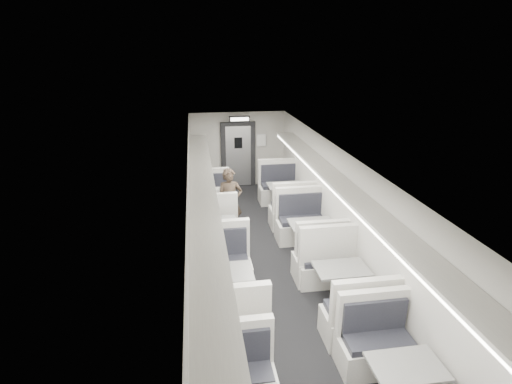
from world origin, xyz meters
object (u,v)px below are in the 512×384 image
object	(u,v)px
booth_right_b	(312,240)
booth_right_a	(285,199)
exit_sign	(239,119)
booth_left_c	(224,293)
booth_left_b	(216,237)
passenger	(230,202)
booth_right_c	(340,287)
booth_left_a	(212,209)
vestibule_door	(238,155)

from	to	relation	value
booth_right_b	booth_right_a	bearing A→B (deg)	90.00
booth_right_a	exit_sign	distance (m)	2.92
booth_left_c	booth_right_b	bearing A→B (deg)	39.65
booth_left_b	passenger	distance (m)	1.09
booth_left_c	booth_right_c	bearing A→B (deg)	-2.72
booth_right_b	passenger	xyz separation A→B (m)	(-1.60, 1.45, 0.41)
booth_left_a	booth_right_a	world-z (taller)	booth_right_a
vestibule_door	booth_left_c	bearing A→B (deg)	-98.54
booth_right_b	booth_left_c	bearing A→B (deg)	-140.35
passenger	exit_sign	xyz separation A→B (m)	(0.60, 3.07, 1.46)
booth_left_c	vestibule_door	size ratio (longest dim) A/B	1.12
booth_right_a	booth_right_b	xyz separation A→B (m)	(0.00, -2.50, 0.00)
booth_left_b	booth_right_b	xyz separation A→B (m)	(2.00, -0.54, 0.03)
booth_left_c	vestibule_door	bearing A→B (deg)	81.46
booth_right_b	passenger	size ratio (longest dim) A/B	1.42
passenger	booth_left_b	bearing A→B (deg)	-116.45
booth_left_a	booth_right_b	size ratio (longest dim) A/B	0.94
booth_left_c	booth_right_a	distance (m)	4.62
booth_right_c	booth_left_c	bearing A→B (deg)	177.28
booth_left_c	booth_right_a	size ratio (longest dim) A/B	1.01
booth_left_a	exit_sign	size ratio (longest dim) A/B	3.55
booth_right_b	exit_sign	bearing A→B (deg)	102.48
vestibule_door	booth_right_a	bearing A→B (deg)	-68.21
booth_left_a	booth_right_c	bearing A→B (deg)	-62.91
passenger	vestibule_door	bearing A→B (deg)	77.48
booth_left_b	vestibule_door	distance (m)	4.62
booth_left_a	vestibule_door	bearing A→B (deg)	70.65
booth_left_b	booth_right_a	world-z (taller)	booth_right_a
booth_right_b	vestibule_door	world-z (taller)	vestibule_door
booth_right_a	vestibule_door	world-z (taller)	vestibule_door
booth_left_b	passenger	xyz separation A→B (m)	(0.40, 0.91, 0.43)
booth_left_c	booth_right_c	world-z (taller)	booth_left_c
exit_sign	booth_left_c	bearing A→B (deg)	-99.20
passenger	booth_right_c	bearing A→B (deg)	-66.32
booth_right_a	booth_right_b	world-z (taller)	booth_right_b
booth_right_c	passenger	distance (m)	3.61
passenger	vestibule_door	xyz separation A→B (m)	(0.60, 3.56, 0.22)
booth_left_b	passenger	bearing A→B (deg)	66.45
exit_sign	booth_left_b	bearing A→B (deg)	-104.10
booth_left_c	exit_sign	world-z (taller)	exit_sign
passenger	exit_sign	world-z (taller)	exit_sign
booth_left_a	booth_right_c	world-z (taller)	booth_right_c
booth_left_c	booth_right_c	size ratio (longest dim) A/B	1.06
booth_left_a	booth_right_c	size ratio (longest dim) A/B	0.99
booth_right_c	vestibule_door	distance (m)	6.86
booth_right_a	booth_right_c	xyz separation A→B (m)	(0.00, -4.26, -0.02)
booth_left_a	exit_sign	distance (m)	3.18
booth_left_b	passenger	world-z (taller)	passenger
booth_right_a	exit_sign	size ratio (longest dim) A/B	3.77
booth_left_a	passenger	xyz separation A→B (m)	(0.40, -0.71, 0.43)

